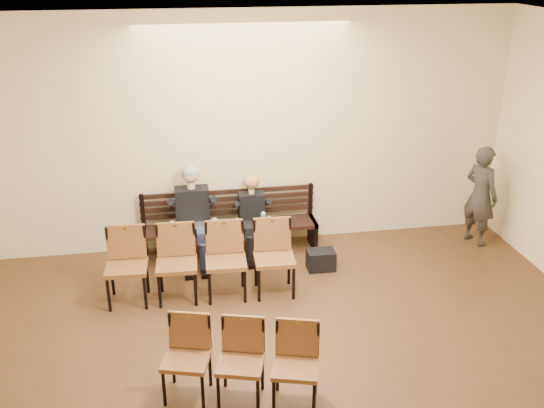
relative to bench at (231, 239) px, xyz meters
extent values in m
cube|color=#FAE9B3|center=(0.29, 0.35, 1.52)|extent=(8.00, 0.02, 3.50)
cube|color=white|center=(0.29, -4.65, 3.27)|extent=(8.00, 10.00, 0.02)
cube|color=black|center=(0.00, 0.00, 0.00)|extent=(2.60, 0.90, 0.45)
cube|color=silver|center=(-0.54, -0.26, 0.35)|extent=(0.34, 0.27, 0.24)
cylinder|color=silver|center=(0.43, -0.42, 0.35)|extent=(0.08, 0.08, 0.25)
cube|color=black|center=(1.21, -0.73, -0.08)|extent=(0.39, 0.27, 0.29)
imported|color=#34302A|center=(3.79, -0.30, 0.67)|extent=(0.66, 0.77, 1.79)
cube|color=brown|center=(-0.50, -1.20, 0.27)|extent=(2.43, 0.66, 0.99)
cube|color=brown|center=(-0.25, -3.24, 0.21)|extent=(1.61, 0.89, 0.86)
camera|label=1|loc=(-0.79, -8.13, 3.99)|focal=40.00mm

